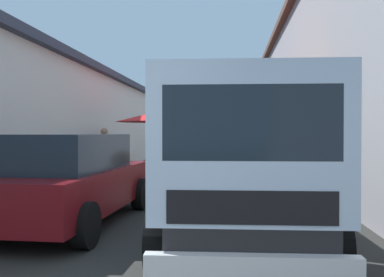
% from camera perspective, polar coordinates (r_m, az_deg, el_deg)
% --- Properties ---
extents(ground, '(90.00, 90.00, 0.00)m').
position_cam_1_polar(ground, '(14.92, 0.56, -4.89)').
color(ground, '#282826').
extents(building_left_whitewash, '(49.80, 7.50, 3.88)m').
position_cam_1_polar(building_left_whitewash, '(18.93, -20.17, 2.17)').
color(building_left_whitewash, silver).
rests_on(building_left_whitewash, ground).
extents(building_right_concrete, '(49.80, 7.50, 6.10)m').
position_cam_1_polar(building_right_concrete, '(18.01, 23.89, 5.76)').
color(building_right_concrete, gray).
rests_on(building_right_concrete, ground).
extents(fruit_stall_near_right, '(2.36, 2.36, 2.08)m').
position_cam_1_polar(fruit_stall_near_right, '(19.59, 5.92, 1.05)').
color(fruit_stall_near_right, '#9E9EA3').
rests_on(fruit_stall_near_right, ground).
extents(fruit_stall_far_right, '(2.85, 2.85, 2.29)m').
position_cam_1_polar(fruit_stall_far_right, '(13.78, -4.86, 2.34)').
color(fruit_stall_far_right, '#9E9EA3').
rests_on(fruit_stall_far_right, ground).
extents(fruit_stall_far_left, '(2.17, 2.17, 2.18)m').
position_cam_1_polar(fruit_stall_far_left, '(13.36, 7.00, 1.39)').
color(fruit_stall_far_left, '#9E9EA3').
rests_on(fruit_stall_far_left, ground).
extents(fruit_stall_mid_lane, '(2.82, 2.82, 2.39)m').
position_cam_1_polar(fruit_stall_mid_lane, '(10.70, 11.73, 2.90)').
color(fruit_stall_mid_lane, '#9E9EA3').
rests_on(fruit_stall_mid_lane, ground).
extents(hatchback_car, '(3.96, 2.02, 1.45)m').
position_cam_1_polar(hatchback_car, '(6.80, -17.51, -5.45)').
color(hatchback_car, '#600F14').
rests_on(hatchback_car, ground).
extents(delivery_truck, '(4.98, 2.11, 2.08)m').
position_cam_1_polar(delivery_truck, '(4.76, 6.96, -4.42)').
color(delivery_truck, black).
rests_on(delivery_truck, ground).
extents(vendor_by_crates, '(0.65, 0.25, 1.63)m').
position_cam_1_polar(vendor_by_crates, '(12.76, -12.39, -1.62)').
color(vendor_by_crates, navy).
rests_on(vendor_by_crates, ground).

